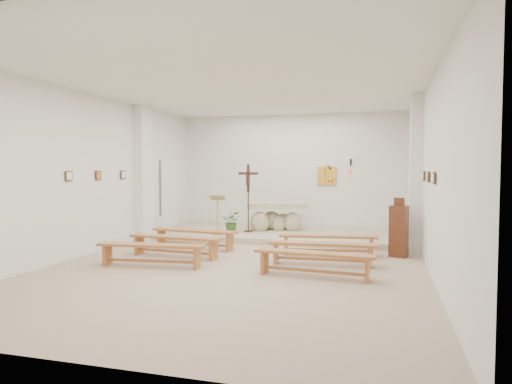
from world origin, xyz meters
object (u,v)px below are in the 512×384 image
(bench_left_front, at_px, (195,235))
(bench_right_second, at_px, (322,248))
(bench_left_second, at_px, (175,241))
(bench_right_third, at_px, (314,258))
(crucifix_stand, at_px, (248,193))
(donation_pedestal, at_px, (399,231))
(bench_left_third, at_px, (151,250))
(lectern, at_px, (218,214))
(bench_right_front, at_px, (328,240))
(altar, at_px, (276,218))

(bench_left_front, bearing_deg, bench_right_second, -12.77)
(bench_left_second, relative_size, bench_right_third, 1.00)
(crucifix_stand, distance_m, bench_right_second, 3.97)
(donation_pedestal, height_order, bench_right_third, donation_pedestal)
(bench_left_third, bearing_deg, lectern, 82.69)
(bench_left_second, distance_m, bench_left_third, 1.03)
(bench_right_front, distance_m, bench_left_second, 3.27)
(bench_left_third, bearing_deg, bench_right_third, -5.99)
(altar, xyz_separation_m, bench_left_front, (-1.35, -2.59, -0.15))
(altar, xyz_separation_m, crucifix_stand, (-0.64, -0.58, 0.73))
(crucifix_stand, height_order, donation_pedestal, crucifix_stand)
(bench_left_front, relative_size, bench_right_second, 1.00)
(donation_pedestal, bearing_deg, bench_right_front, -150.92)
(bench_left_front, bearing_deg, bench_left_third, -84.49)
(altar, bearing_deg, bench_left_front, -135.54)
(donation_pedestal, bearing_deg, bench_left_front, -158.35)
(altar, distance_m, donation_pedestal, 3.96)
(bench_right_front, height_order, bench_right_third, same)
(lectern, distance_m, bench_right_third, 4.55)
(donation_pedestal, distance_m, bench_left_second, 4.75)
(lectern, relative_size, bench_left_third, 0.50)
(altar, bearing_deg, bench_right_second, -82.17)
(bench_left_front, height_order, bench_left_second, same)
(bench_left_front, bearing_deg, bench_right_front, 5.51)
(bench_left_second, relative_size, bench_right_second, 1.00)
(bench_left_second, bearing_deg, bench_right_second, 5.29)
(bench_left_second, xyz_separation_m, bench_left_third, (0.00, -1.03, 0.00))
(bench_right_front, relative_size, bench_left_second, 1.00)
(lectern, distance_m, bench_left_second, 2.38)
(bench_right_second, distance_m, bench_right_third, 1.03)
(crucifix_stand, xyz_separation_m, bench_right_front, (2.40, -2.01, -0.88))
(crucifix_stand, bearing_deg, bench_left_second, -99.42)
(lectern, height_order, bench_right_front, lectern)
(bench_left_second, bearing_deg, lectern, 93.39)
(lectern, height_order, bench_right_second, lectern)
(bench_right_second, bearing_deg, bench_right_third, -93.42)
(lectern, height_order, bench_left_front, lectern)
(bench_right_third, bearing_deg, crucifix_stand, 125.24)
(donation_pedestal, distance_m, bench_right_second, 1.97)
(bench_left_second, height_order, bench_left_third, same)
(bench_left_front, xyz_separation_m, bench_right_third, (3.11, -2.05, 0.00))
(crucifix_stand, bearing_deg, bench_left_front, -105.69)
(bench_right_front, bearing_deg, bench_left_front, 172.44)
(bench_right_front, relative_size, bench_right_second, 1.00)
(crucifix_stand, relative_size, bench_left_front, 0.87)
(altar, bearing_deg, bench_left_second, -128.51)
(bench_left_front, distance_m, bench_right_second, 3.27)
(crucifix_stand, xyz_separation_m, bench_right_second, (2.40, -3.04, -0.88))
(lectern, height_order, donation_pedestal, donation_pedestal)
(crucifix_stand, xyz_separation_m, bench_left_second, (-0.71, -3.04, -0.88))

